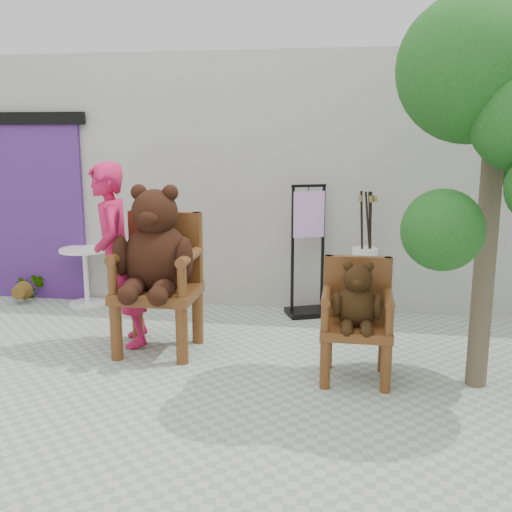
# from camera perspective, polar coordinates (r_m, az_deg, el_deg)

# --- Properties ---
(ground_plane) EXTENTS (60.00, 60.00, 0.00)m
(ground_plane) POSITION_cam_1_polar(r_m,az_deg,el_deg) (4.89, -2.07, -13.48)
(ground_plane) COLOR #9AA392
(ground_plane) RESTS_ON ground
(back_wall) EXTENTS (9.00, 1.00, 3.00)m
(back_wall) POSITION_cam_1_polar(r_m,az_deg,el_deg) (7.52, 2.43, 7.23)
(back_wall) COLOR #ACABA1
(back_wall) RESTS_ON ground
(doorway) EXTENTS (1.40, 0.11, 2.33)m
(doorway) POSITION_cam_1_polar(r_m,az_deg,el_deg) (7.98, -20.05, 4.37)
(doorway) COLOR #4B2570
(doorway) RESTS_ON ground
(chair_big) EXTENTS (0.77, 0.85, 1.61)m
(chair_big) POSITION_cam_1_polar(r_m,az_deg,el_deg) (5.74, -9.42, -0.22)
(chair_big) COLOR #4E2910
(chair_big) RESTS_ON ground
(chair_small) EXTENTS (0.59, 0.56, 1.04)m
(chair_small) POSITION_cam_1_polar(r_m,az_deg,el_deg) (5.15, 9.58, -4.93)
(chair_small) COLOR #4E2910
(chair_small) RESTS_ON ground
(person) EXTENTS (0.64, 0.77, 1.80)m
(person) POSITION_cam_1_polar(r_m,az_deg,el_deg) (5.97, -12.90, -0.00)
(person) COLOR #BC1747
(person) RESTS_ON ground
(cafe_table) EXTENTS (0.60, 0.60, 0.70)m
(cafe_table) POSITION_cam_1_polar(r_m,az_deg,el_deg) (7.59, -15.92, -1.27)
(cafe_table) COLOR white
(cafe_table) RESTS_ON ground
(display_stand) EXTENTS (0.55, 0.49, 1.51)m
(display_stand) POSITION_cam_1_polar(r_m,az_deg,el_deg) (6.87, 4.93, -0.95)
(display_stand) COLOR black
(display_stand) RESTS_ON ground
(stool_bucket) EXTENTS (0.32, 0.32, 1.45)m
(stool_bucket) POSITION_cam_1_polar(r_m,az_deg,el_deg) (6.82, 10.31, -0.68)
(stool_bucket) COLOR white
(stool_bucket) RESTS_ON ground
(potted_plant) EXTENTS (0.36, 0.32, 0.39)m
(potted_plant) POSITION_cam_1_polar(r_m,az_deg,el_deg) (8.01, -21.03, -2.74)
(potted_plant) COLOR #0F3911
(potted_plant) RESTS_ON ground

